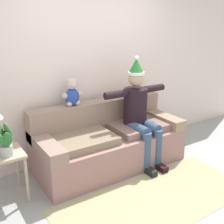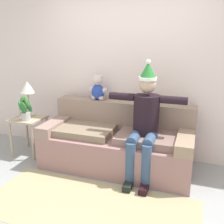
{
  "view_description": "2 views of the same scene",
  "coord_description": "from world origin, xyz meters",
  "px_view_note": "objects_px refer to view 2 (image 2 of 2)",
  "views": [
    {
      "loc": [
        -1.95,
        -2.08,
        2.01
      ],
      "look_at": [
        -0.03,
        0.87,
        0.85
      ],
      "focal_mm": 44.6,
      "sensor_mm": 36.0,
      "label": 1
    },
    {
      "loc": [
        1.04,
        -2.27,
        1.81
      ],
      "look_at": [
        -0.02,
        0.84,
        0.86
      ],
      "focal_mm": 41.34,
      "sensor_mm": 36.0,
      "label": 2
    }
  ],
  "objects_px": {
    "couch": "(118,143)",
    "person_seated": "(145,120)",
    "candle_tall": "(19,107)",
    "potted_plant": "(25,108)",
    "table_lamp": "(27,89)",
    "side_table": "(29,124)",
    "teddy_bear": "(98,89)"
  },
  "relations": [
    {
      "from": "table_lamp",
      "to": "potted_plant",
      "type": "relative_size",
      "value": 1.46
    },
    {
      "from": "person_seated",
      "to": "table_lamp",
      "type": "distance_m",
      "value": 1.93
    },
    {
      "from": "couch",
      "to": "person_seated",
      "type": "bearing_deg",
      "value": -21.94
    },
    {
      "from": "potted_plant",
      "to": "candle_tall",
      "type": "xyz_separation_m",
      "value": [
        -0.17,
        0.08,
        -0.01
      ]
    },
    {
      "from": "couch",
      "to": "person_seated",
      "type": "distance_m",
      "value": 0.63
    },
    {
      "from": "person_seated",
      "to": "teddy_bear",
      "type": "height_order",
      "value": "person_seated"
    },
    {
      "from": "person_seated",
      "to": "teddy_bear",
      "type": "distance_m",
      "value": 0.97
    },
    {
      "from": "couch",
      "to": "potted_plant",
      "type": "bearing_deg",
      "value": -173.53
    },
    {
      "from": "teddy_bear",
      "to": "side_table",
      "type": "relative_size",
      "value": 0.64
    },
    {
      "from": "candle_tall",
      "to": "potted_plant",
      "type": "bearing_deg",
      "value": -24.64
    },
    {
      "from": "table_lamp",
      "to": "candle_tall",
      "type": "height_order",
      "value": "table_lamp"
    },
    {
      "from": "side_table",
      "to": "table_lamp",
      "type": "bearing_deg",
      "value": 108.29
    },
    {
      "from": "couch",
      "to": "potted_plant",
      "type": "height_order",
      "value": "potted_plant"
    },
    {
      "from": "teddy_bear",
      "to": "potted_plant",
      "type": "height_order",
      "value": "teddy_bear"
    },
    {
      "from": "couch",
      "to": "side_table",
      "type": "height_order",
      "value": "couch"
    },
    {
      "from": "couch",
      "to": "teddy_bear",
      "type": "xyz_separation_m",
      "value": [
        -0.41,
        0.27,
        0.72
      ]
    },
    {
      "from": "side_table",
      "to": "candle_tall",
      "type": "distance_m",
      "value": 0.31
    },
    {
      "from": "couch",
      "to": "candle_tall",
      "type": "bearing_deg",
      "value": -176.95
    },
    {
      "from": "couch",
      "to": "side_table",
      "type": "bearing_deg",
      "value": -177.47
    },
    {
      "from": "side_table",
      "to": "teddy_bear",
      "type": "bearing_deg",
      "value": 17.75
    },
    {
      "from": "candle_tall",
      "to": "couch",
      "type": "bearing_deg",
      "value": 3.05
    },
    {
      "from": "table_lamp",
      "to": "teddy_bear",
      "type": "bearing_deg",
      "value": 12.73
    },
    {
      "from": "candle_tall",
      "to": "side_table",
      "type": "bearing_deg",
      "value": 8.82
    },
    {
      "from": "potted_plant",
      "to": "couch",
      "type": "bearing_deg",
      "value": 6.47
    },
    {
      "from": "side_table",
      "to": "potted_plant",
      "type": "distance_m",
      "value": 0.31
    },
    {
      "from": "side_table",
      "to": "person_seated",
      "type": "bearing_deg",
      "value": -3.14
    },
    {
      "from": "person_seated",
      "to": "table_lamp",
      "type": "xyz_separation_m",
      "value": [
        -1.91,
        0.2,
        0.25
      ]
    },
    {
      "from": "couch",
      "to": "table_lamp",
      "type": "bearing_deg",
      "value": 178.93
    },
    {
      "from": "teddy_bear",
      "to": "side_table",
      "type": "distance_m",
      "value": 1.25
    },
    {
      "from": "couch",
      "to": "teddy_bear",
      "type": "relative_size",
      "value": 5.51
    },
    {
      "from": "person_seated",
      "to": "teddy_bear",
      "type": "bearing_deg",
      "value": 151.86
    },
    {
      "from": "potted_plant",
      "to": "table_lamp",
      "type": "bearing_deg",
      "value": 110.02
    }
  ]
}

